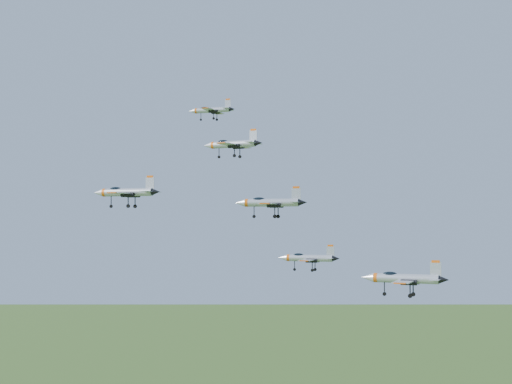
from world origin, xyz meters
The scene contains 6 objects.
jet_lead centered at (-18.68, 14.04, 141.04)m, with size 10.54×8.91×2.85m.
jet_left_high centered at (-6.66, 4.14, 132.13)m, with size 12.75×10.60×3.41m.
jet_right_high centered at (-10.73, -21.11, 122.10)m, with size 12.43×10.47×3.34m.
jet_left_low centered at (10.28, 3.27, 110.79)m, with size 11.21×9.47×3.02m.
jet_right_low centered at (11.64, -12.20, 120.28)m, with size 11.72×9.96×3.18m.
jet_trail centered at (30.78, -4.34, 108.58)m, with size 13.49×11.28×3.61m.
Camera 1 is at (69.65, -109.07, 117.36)m, focal length 50.00 mm.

